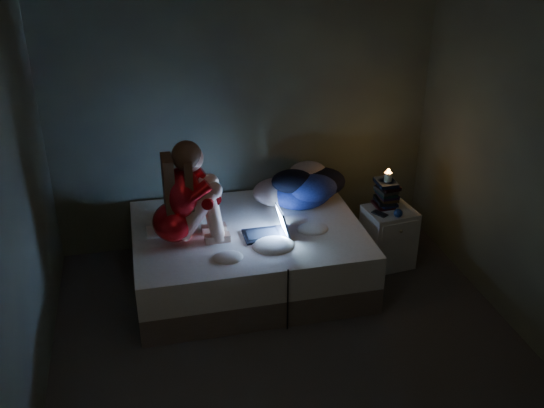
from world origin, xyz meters
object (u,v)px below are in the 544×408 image
object	(u,v)px
nightstand	(388,237)
phone	(378,213)
bed	(248,255)
woman	(172,194)
laptop	(265,223)
candle	(388,177)

from	to	relation	value
nightstand	phone	size ratio (longest dim) A/B	4.03
bed	woman	size ratio (longest dim) A/B	2.23
nightstand	phone	xyz separation A→B (m)	(-0.14, -0.04, 0.29)
nightstand	phone	distance (m)	0.32
bed	laptop	xyz separation A→B (m)	(0.11, -0.17, 0.40)
bed	phone	bearing A→B (deg)	-2.23
woman	phone	size ratio (longest dim) A/B	6.30
woman	candle	bearing A→B (deg)	3.49
bed	laptop	size ratio (longest dim) A/B	5.35
bed	woman	xyz separation A→B (m)	(-0.63, -0.10, 0.71)
bed	nightstand	world-z (taller)	nightstand
woman	phone	world-z (taller)	woman
candle	laptop	bearing A→B (deg)	-168.36
woman	laptop	world-z (taller)	woman
bed	laptop	distance (m)	0.45
bed	phone	distance (m)	1.22
laptop	nightstand	size ratio (longest dim) A/B	0.65
bed	woman	world-z (taller)	woman
nightstand	bed	bearing A→B (deg)	173.25
nightstand	phone	world-z (taller)	phone
woman	nightstand	size ratio (longest dim) A/B	1.56
phone	laptop	bearing A→B (deg)	162.23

